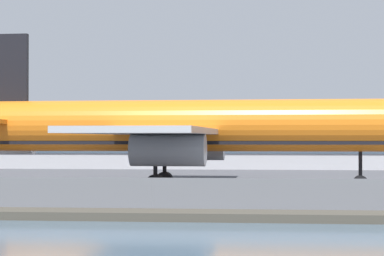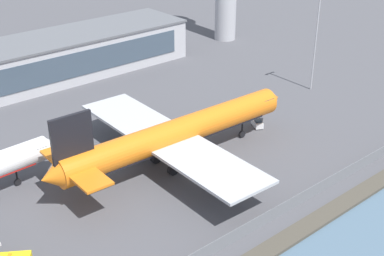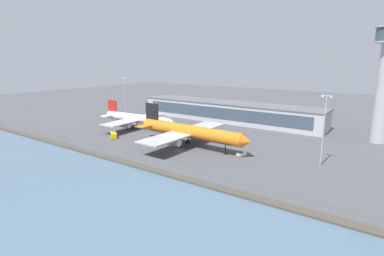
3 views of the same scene
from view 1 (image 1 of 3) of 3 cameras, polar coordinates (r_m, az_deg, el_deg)
The scene contains 5 objects.
ground_plane at distance 64.80m, azimuth -0.94°, elevation -5.02°, with size 500.00×500.00×0.00m, color #4C4C51.
shoreline_seawall at distance 44.55m, azimuth -3.95°, elevation -6.62°, with size 320.00×3.00×0.50m.
perimeter_fence at distance 48.90m, azimuth -3.08°, elevation -5.10°, with size 280.00×0.10×2.21m.
cargo_jet_orange at distance 71.25m, azimuth -0.53°, elevation 0.01°, with size 50.73×43.24×15.16m.
terminal_building at distance 124.75m, azimuth -3.22°, elevation -0.63°, with size 102.12×17.60×10.31m.
Camera 1 is at (7.32, -64.21, 4.75)m, focal length 70.00 mm.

